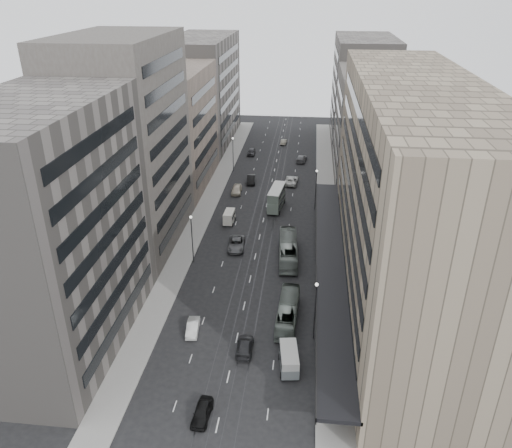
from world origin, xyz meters
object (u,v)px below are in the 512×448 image
at_px(panel_van, 229,217).
at_px(pedestrian, 318,404).
at_px(bus_far, 288,249).
at_px(sedan_1, 193,327).
at_px(sedan_0, 202,412).
at_px(sedan_2, 236,244).
at_px(double_decker, 276,198).
at_px(vw_microbus, 289,358).
at_px(bus_near, 288,312).

height_order(panel_van, pedestrian, panel_van).
relative_size(bus_far, pedestrian, 7.00).
xyz_separation_m(sedan_1, pedestrian, (16.05, -11.65, 0.32)).
distance_m(sedan_0, sedan_1, 14.34).
bearing_deg(pedestrian, bus_far, -120.74).
bearing_deg(sedan_2, double_decker, 68.04).
height_order(double_decker, sedan_2, double_decker).
distance_m(panel_van, sedan_2, 9.95).
relative_size(double_decker, sedan_2, 1.42).
distance_m(vw_microbus, sedan_2, 30.05).
xyz_separation_m(vw_microbus, sedan_0, (-8.58, -8.35, -0.72)).
bearing_deg(sedan_0, panel_van, 98.70).
bearing_deg(pedestrian, sedan_2, -107.61).
relative_size(bus_near, double_decker, 1.27).
distance_m(bus_near, pedestrian, 15.88).
bearing_deg(vw_microbus, pedestrian, -69.16).
bearing_deg(pedestrian, vw_microbus, -101.11).
distance_m(vw_microbus, pedestrian, 7.12).
distance_m(bus_far, pedestrian, 32.35).
xyz_separation_m(double_decker, panel_van, (-8.29, -7.58, -1.06)).
height_order(bus_far, panel_van, bus_far).
distance_m(bus_far, double_decker, 19.93).
bearing_deg(sedan_1, sedan_0, -79.28).
xyz_separation_m(panel_van, sedan_2, (2.73, -9.56, -0.51)).
distance_m(panel_van, sedan_1, 32.39).
height_order(sedan_2, pedestrian, pedestrian).
relative_size(double_decker, panel_van, 2.15).
height_order(double_decker, pedestrian, double_decker).
height_order(double_decker, panel_van, double_decker).
bearing_deg(vw_microbus, double_decker, 88.70).
xyz_separation_m(bus_far, sedan_1, (-11.25, -20.33, -0.99)).
relative_size(bus_far, sedan_2, 2.06).
height_order(vw_microbus, pedestrian, vw_microbus).
xyz_separation_m(bus_near, sedan_0, (-7.97, -17.45, -0.74)).
height_order(vw_microbus, sedan_0, vw_microbus).
bearing_deg(panel_van, bus_far, -44.15).
bearing_deg(double_decker, vw_microbus, -77.49).
relative_size(double_decker, vw_microbus, 1.65).
distance_m(double_decker, vw_microbus, 45.61).
bearing_deg(sedan_1, pedestrian, -41.92).
relative_size(vw_microbus, pedestrian, 2.91).
bearing_deg(bus_far, vw_microbus, 89.82).
height_order(bus_near, pedestrian, bus_near).
bearing_deg(double_decker, sedan_2, -101.49).
bearing_deg(sedan_0, bus_far, 81.31).
distance_m(bus_near, sedan_0, 19.20).
bearing_deg(pedestrian, sedan_0, -29.37).
height_order(sedan_0, sedan_2, sedan_2).
xyz_separation_m(bus_near, pedestrian, (3.97, -15.37, -0.46)).
xyz_separation_m(vw_microbus, panel_van, (-13.07, 37.77, -0.12)).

